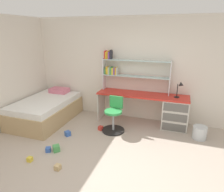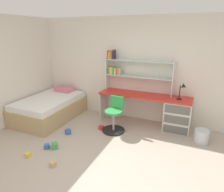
{
  "view_description": "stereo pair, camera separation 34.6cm",
  "coord_description": "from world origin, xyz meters",
  "views": [
    {
      "loc": [
        1.14,
        -2.43,
        2.19
      ],
      "look_at": [
        -0.18,
        1.44,
        0.87
      ],
      "focal_mm": 32.1,
      "sensor_mm": 36.0,
      "label": 1
    },
    {
      "loc": [
        1.46,
        -2.3,
        2.19
      ],
      "look_at": [
        -0.18,
        1.44,
        0.87
      ],
      "focal_mm": 32.1,
      "sensor_mm": 36.0,
      "label": 2
    }
  ],
  "objects": [
    {
      "name": "toy_block_yellow_0",
      "position": [
        -1.21,
        -0.04,
        0.04
      ],
      "size": [
        0.08,
        0.08,
        0.08
      ],
      "primitive_type": "cube",
      "rotation": [
        0.0,
        0.0,
        1.55
      ],
      "color": "gold",
      "rests_on": "ground_plane"
    },
    {
      "name": "swivel_chair",
      "position": [
        -0.17,
        1.55,
        0.31
      ],
      "size": [
        0.52,
        0.52,
        0.79
      ],
      "color": "black",
      "rests_on": "ground_plane"
    },
    {
      "name": "desk",
      "position": [
        0.94,
        2.15,
        0.42
      ],
      "size": [
        2.17,
        0.53,
        0.76
      ],
      "color": "red",
      "rests_on": "ground_plane"
    },
    {
      "name": "room_shell",
      "position": [
        -1.27,
        1.26,
        1.28
      ],
      "size": [
        6.16,
        5.89,
        2.56
      ],
      "color": "silver",
      "rests_on": "ground_plane"
    },
    {
      "name": "desk_lamp",
      "position": [
        1.2,
        2.12,
        1.01
      ],
      "size": [
        0.2,
        0.17,
        0.38
      ],
      "color": "black",
      "rests_on": "desk"
    },
    {
      "name": "toy_block_blue_5",
      "position": [
        -1.08,
        0.32,
        0.05
      ],
      "size": [
        0.12,
        0.12,
        0.09
      ],
      "primitive_type": "cube",
      "rotation": [
        0.0,
        0.0,
        0.45
      ],
      "color": "#3860B7",
      "rests_on": "ground_plane"
    },
    {
      "name": "toy_block_red_3",
      "position": [
        -0.46,
        1.47,
        0.05
      ],
      "size": [
        0.11,
        0.11,
        0.09
      ],
      "primitive_type": "cube",
      "rotation": [
        0.0,
        0.0,
        2.97
      ],
      "color": "red",
      "rests_on": "ground_plane"
    },
    {
      "name": "waste_bin",
      "position": [
        1.68,
        1.79,
        0.14
      ],
      "size": [
        0.29,
        0.29,
        0.28
      ],
      "primitive_type": "cylinder",
      "color": "silver",
      "rests_on": "ground_plane"
    },
    {
      "name": "toy_block_green_4",
      "position": [
        -0.94,
        0.38,
        0.06
      ],
      "size": [
        0.17,
        0.17,
        0.12
      ],
      "primitive_type": "cube",
      "rotation": [
        0.0,
        0.0,
        0.76
      ],
      "color": "#479E51",
      "rests_on": "ground_plane"
    },
    {
      "name": "ground_plane",
      "position": [
        0.0,
        0.0,
        -0.01
      ],
      "size": [
        6.16,
        5.89,
        0.02
      ],
      "primitive_type": "cube",
      "color": "#B2A393"
    },
    {
      "name": "bed_platform",
      "position": [
        -1.98,
        1.53,
        0.28
      ],
      "size": [
        1.15,
        1.81,
        0.69
      ],
      "color": "tan",
      "rests_on": "ground_plane"
    },
    {
      "name": "bookshelf_hutch",
      "position": [
        -0.1,
        2.3,
        1.32
      ],
      "size": [
        1.66,
        0.22,
        1.01
      ],
      "color": "silver",
      "rests_on": "desk"
    },
    {
      "name": "toy_block_blue_1",
      "position": [
        -1.05,
        0.98,
        0.05
      ],
      "size": [
        0.15,
        0.15,
        0.11
      ],
      "primitive_type": "cube",
      "rotation": [
        0.0,
        0.0,
        2.57
      ],
      "color": "#3860B7",
      "rests_on": "ground_plane"
    },
    {
      "name": "toy_block_natural_2",
      "position": [
        -0.61,
        -0.07,
        0.05
      ],
      "size": [
        0.1,
        0.1,
        0.09
      ],
      "primitive_type": "cube",
      "rotation": [
        0.0,
        0.0,
        1.49
      ],
      "color": "tan",
      "rests_on": "ground_plane"
    }
  ]
}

